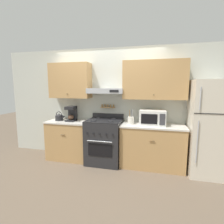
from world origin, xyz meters
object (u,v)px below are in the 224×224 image
(tea_kettle, at_px, (59,117))
(utensil_crock, at_px, (131,120))
(microwave, at_px, (152,118))
(refrigerator, at_px, (208,128))
(stove_range, at_px, (104,141))
(coffee_maker, at_px, (72,113))

(tea_kettle, bearing_deg, utensil_crock, 0.00)
(microwave, bearing_deg, refrigerator, -3.94)
(stove_range, bearing_deg, refrigerator, -0.67)
(utensil_crock, bearing_deg, coffee_maker, 178.57)
(stove_range, relative_size, refrigerator, 0.59)
(stove_range, bearing_deg, utensil_crock, 2.87)
(stove_range, relative_size, microwave, 2.02)
(tea_kettle, bearing_deg, coffee_maker, 6.45)
(coffee_maker, xyz_separation_m, microwave, (1.82, -0.02, -0.02))
(stove_range, height_order, utensil_crock, utensil_crock)
(utensil_crock, bearing_deg, stove_range, -177.13)
(refrigerator, distance_m, tea_kettle, 3.16)
(stove_range, distance_m, microwave, 1.17)
(tea_kettle, relative_size, coffee_maker, 0.68)
(tea_kettle, distance_m, utensil_crock, 1.68)
(refrigerator, xyz_separation_m, microwave, (-1.03, 0.07, 0.15))
(tea_kettle, distance_m, microwave, 2.13)
(coffee_maker, bearing_deg, microwave, -0.52)
(tea_kettle, relative_size, microwave, 0.44)
(utensil_crock, bearing_deg, microwave, 2.28)
(stove_range, height_order, tea_kettle, tea_kettle)
(refrigerator, relative_size, microwave, 3.45)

